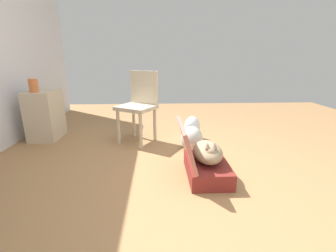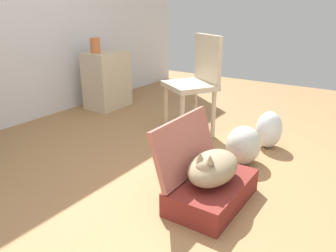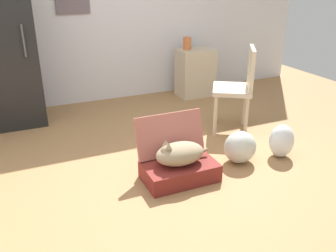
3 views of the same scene
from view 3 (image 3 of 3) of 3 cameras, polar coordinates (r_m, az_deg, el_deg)
name	(u,v)px [view 3 (image 3 of 3)]	position (r m, az deg, el deg)	size (l,w,h in m)	color
ground_plane	(167,166)	(3.45, -0.23, -6.43)	(7.68, 7.68, 0.00)	#9E7247
wall_back	(99,6)	(5.18, -10.88, 18.19)	(6.40, 0.15, 2.60)	silver
suitcase_base	(180,171)	(3.22, 1.86, -7.19)	(0.65, 0.39, 0.16)	maroon
suitcase_lid	(170,134)	(3.26, 0.33, -1.35)	(0.65, 0.39, 0.04)	#B26356
cat	(179,153)	(3.13, 1.77, -4.37)	(0.52, 0.28, 0.24)	#998466
plastic_bag_white	(240,147)	(3.53, 11.37, -3.30)	(0.32, 0.28, 0.32)	silver
plastic_bag_clear	(282,141)	(3.74, 17.58, -2.28)	(0.25, 0.23, 0.34)	silver
refrigerator	(4,46)	(4.62, -24.56, 11.53)	(0.67, 0.69, 1.88)	black
side_table	(195,73)	(5.40, 4.35, 8.44)	(0.52, 0.37, 0.69)	beige
vase_tall	(187,43)	(5.28, 3.05, 12.97)	(0.12, 0.12, 0.18)	#CC6B38
chair	(239,86)	(4.13, 11.14, 6.33)	(0.60, 0.62, 0.97)	beige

